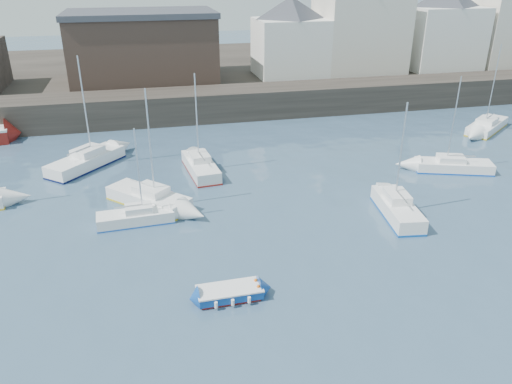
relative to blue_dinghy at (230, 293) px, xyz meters
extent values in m
plane|color=#2D4760|center=(3.41, -3.15, -0.34)|extent=(220.00, 220.00, 0.00)
cube|color=#28231E|center=(3.41, 31.85, 1.16)|extent=(90.00, 5.00, 3.00)
cube|color=#28231E|center=(3.41, 49.85, 1.06)|extent=(90.00, 32.00, 2.80)
cube|color=beige|center=(23.41, 38.85, 6.96)|extent=(10.00, 8.00, 9.00)
cube|color=white|center=(34.41, 38.35, 6.21)|extent=(9.00, 7.00, 7.50)
cube|color=beige|center=(43.41, 38.35, 6.71)|extent=(8.00, 7.00, 8.50)
cube|color=white|center=(14.41, 38.35, 5.71)|extent=(8.00, 7.00, 6.50)
pyramid|color=#3A3D44|center=(14.41, 38.35, 10.18)|extent=(11.14, 11.14, 2.45)
cube|color=#3D2D26|center=(-2.59, 39.85, 5.96)|extent=(16.00, 10.00, 7.00)
cube|color=#3A3D44|center=(-2.59, 39.85, 9.76)|extent=(16.40, 10.40, 0.60)
cube|color=maroon|center=(0.00, 0.00, -0.27)|extent=(2.94, 1.25, 0.14)
cube|color=#104093|center=(0.00, 0.00, 0.00)|extent=(3.19, 1.42, 0.40)
cube|color=white|center=(0.00, 0.00, 0.24)|extent=(3.26, 1.45, 0.07)
cube|color=white|center=(0.00, 0.00, 0.06)|extent=(2.55, 1.00, 0.36)
cube|color=tan|center=(0.00, 0.00, 0.16)|extent=(0.24, 0.95, 0.05)
cylinder|color=white|center=(-0.83, 0.76, -0.03)|extent=(0.16, 0.16, 0.32)
cylinder|color=white|center=(-0.80, -0.79, -0.03)|extent=(0.16, 0.16, 0.32)
cylinder|color=white|center=(-0.02, 0.78, -0.03)|extent=(0.16, 0.16, 0.32)
cylinder|color=white|center=(0.02, -0.78, -0.03)|extent=(0.16, 0.16, 0.32)
cylinder|color=white|center=(0.80, 0.79, -0.03)|extent=(0.16, 0.16, 0.32)
cylinder|color=white|center=(0.83, -0.76, -0.03)|extent=(0.16, 0.16, 0.32)
cube|color=white|center=(-4.42, 9.14, 0.05)|extent=(4.86, 1.80, 0.78)
cube|color=blue|center=(-4.42, 9.14, -0.29)|extent=(4.90, 1.81, 0.10)
cube|color=white|center=(-4.18, 9.15, 0.66)|extent=(1.73, 1.24, 0.43)
cylinder|color=silver|center=(-3.94, 9.16, 3.19)|extent=(0.09, 0.09, 5.49)
cube|color=white|center=(-3.51, 11.66, 0.13)|extent=(5.77, 5.94, 0.94)
cube|color=gold|center=(-3.51, 11.66, -0.28)|extent=(5.82, 6.00, 0.13)
cube|color=white|center=(-3.29, 11.43, 0.86)|extent=(2.60, 2.63, 0.52)
cylinder|color=silver|center=(-3.08, 11.21, 4.20)|extent=(0.10, 0.10, 7.21)
cube|color=white|center=(12.30, 6.25, 0.16)|extent=(2.54, 5.81, 1.01)
cube|color=#0F4FA5|center=(12.30, 6.25, -0.27)|extent=(2.56, 5.87, 0.13)
cube|color=white|center=(12.34, 6.53, 0.95)|extent=(1.60, 2.13, 0.56)
cylinder|color=silver|center=(12.38, 6.81, 3.90)|extent=(0.11, 0.11, 6.46)
cube|color=white|center=(20.46, 12.42, 0.06)|extent=(6.15, 3.68, 0.81)
cube|color=#0946B8|center=(20.46, 12.42, -0.29)|extent=(6.21, 3.71, 0.11)
cube|color=white|center=(20.18, 12.52, 0.69)|extent=(2.40, 2.00, 0.45)
cylinder|color=silver|center=(19.90, 12.61, 3.84)|extent=(0.09, 0.09, 6.74)
cube|color=white|center=(0.73, 16.66, 0.14)|extent=(2.50, 6.05, 0.96)
cube|color=maroon|center=(0.73, 16.66, -0.28)|extent=(2.52, 6.11, 0.13)
cube|color=white|center=(0.70, 16.95, 0.89)|extent=(1.62, 2.20, 0.53)
cylinder|color=silver|center=(0.66, 17.24, 4.00)|extent=(0.11, 0.11, 6.77)
cube|color=white|center=(29.88, 21.23, 0.08)|extent=(6.53, 5.63, 0.85)
cube|color=gold|center=(29.88, 21.23, -0.29)|extent=(6.60, 5.68, 0.11)
cube|color=white|center=(29.62, 21.03, 0.74)|extent=(2.79, 2.64, 0.47)
cylinder|color=silver|center=(29.36, 20.83, 4.29)|extent=(0.09, 0.09, 7.57)
cube|color=white|center=(-8.20, 19.87, 0.17)|extent=(6.14, 6.52, 1.02)
cube|color=#0C123D|center=(-8.20, 19.87, -0.27)|extent=(6.20, 6.59, 0.14)
cube|color=white|center=(-7.98, 20.12, 0.96)|extent=(2.80, 2.86, 0.57)
cylinder|color=silver|center=(-7.75, 20.38, 4.58)|extent=(0.11, 0.11, 7.81)
sphere|color=#EE3089|center=(-0.07, 0.41, -0.34)|extent=(0.42, 0.42, 0.42)
sphere|color=#EE3089|center=(11.81, 4.06, -0.34)|extent=(0.34, 0.34, 0.34)
sphere|color=#EE3089|center=(-1.93, 12.64, -0.34)|extent=(0.43, 0.43, 0.43)
camera|label=1|loc=(-3.33, -20.06, 14.79)|focal=35.00mm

